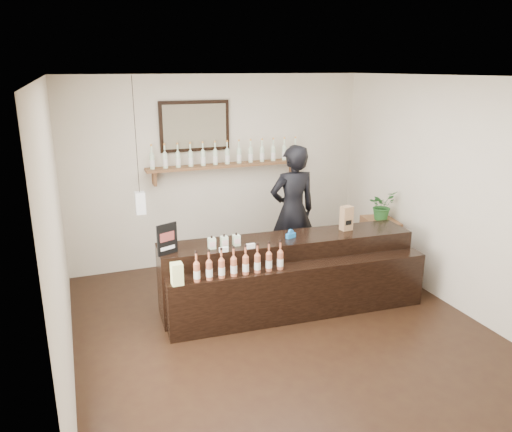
{
  "coord_description": "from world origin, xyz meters",
  "views": [
    {
      "loc": [
        -2.09,
        -4.58,
        2.89
      ],
      "look_at": [
        -0.08,
        0.7,
        1.2
      ],
      "focal_mm": 35.0,
      "sensor_mm": 36.0,
      "label": 1
    }
  ],
  "objects": [
    {
      "name": "side_cabinet",
      "position": [
        2.0,
        1.15,
        0.4
      ],
      "size": [
        0.47,
        0.6,
        0.8
      ],
      "color": "brown",
      "rests_on": "ground"
    },
    {
      "name": "tape_dispenser",
      "position": [
        0.36,
        0.67,
        0.93
      ],
      "size": [
        0.14,
        0.09,
        0.11
      ],
      "color": "blue",
      "rests_on": "counter"
    },
    {
      "name": "promo_sign",
      "position": [
        -1.16,
        0.65,
        1.06
      ],
      "size": [
        0.24,
        0.12,
        0.36
      ],
      "color": "black",
      "rests_on": "counter"
    },
    {
      "name": "potted_plant",
      "position": [
        2.0,
        1.15,
        1.01
      ],
      "size": [
        0.46,
        0.42,
        0.42
      ],
      "primitive_type": "imported",
      "rotation": [
        0.0,
        0.0,
        0.32
      ],
      "color": "#255E26",
      "rests_on": "side_cabinet"
    },
    {
      "name": "shopkeeper",
      "position": [
        0.79,
        1.55,
        1.06
      ],
      "size": [
        0.79,
        0.53,
        2.13
      ],
      "primitive_type": "imported",
      "rotation": [
        0.0,
        0.0,
        3.16
      ],
      "color": "black",
      "rests_on": "ground"
    },
    {
      "name": "room_shell",
      "position": [
        0.0,
        0.0,
        1.7
      ],
      "size": [
        5.0,
        5.0,
        5.0
      ],
      "color": "beige",
      "rests_on": "ground"
    },
    {
      "name": "back_wall_decor",
      "position": [
        -0.14,
        2.37,
        1.75
      ],
      "size": [
        2.66,
        0.96,
        1.69
      ],
      "color": "brown",
      "rests_on": "ground"
    },
    {
      "name": "counter",
      "position": [
        0.32,
        0.58,
        0.42
      ],
      "size": [
        3.19,
        1.03,
        1.04
      ],
      "color": "black",
      "rests_on": "ground"
    },
    {
      "name": "ground",
      "position": [
        0.0,
        0.0,
        0.0
      ],
      "size": [
        5.0,
        5.0,
        0.0
      ],
      "primitive_type": "plane",
      "color": "black",
      "rests_on": "ground"
    },
    {
      "name": "paper_bag",
      "position": [
        1.15,
        0.7,
        1.04
      ],
      "size": [
        0.15,
        0.12,
        0.31
      ],
      "color": "#976E49",
      "rests_on": "counter"
    }
  ]
}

